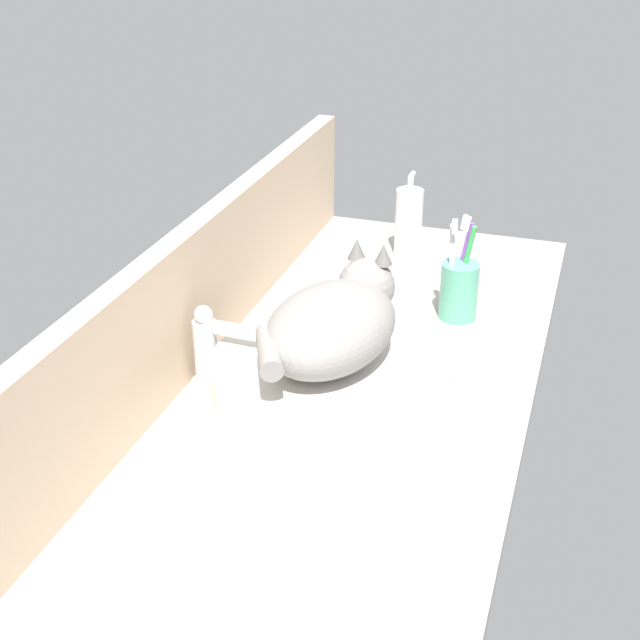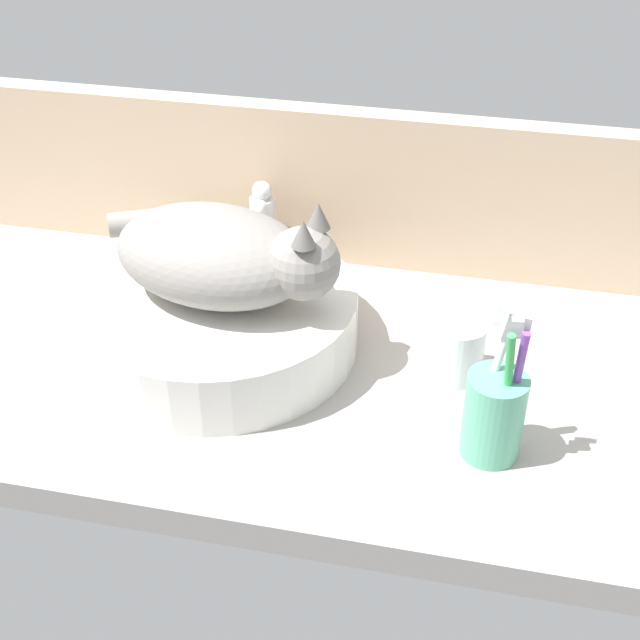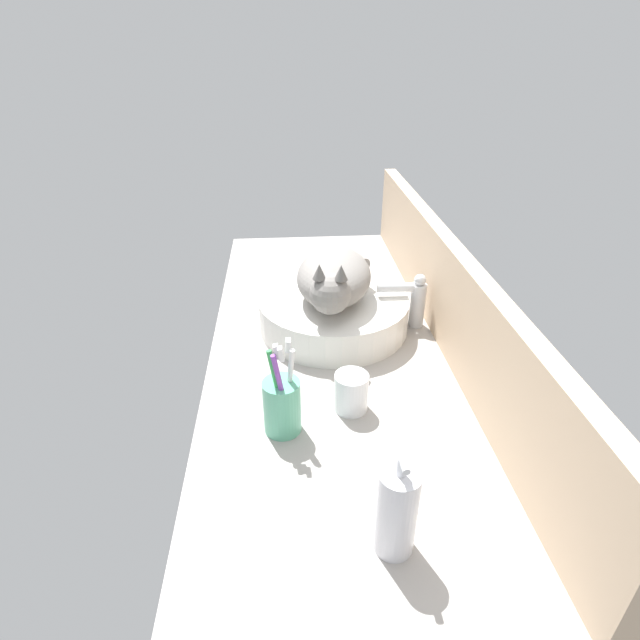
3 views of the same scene
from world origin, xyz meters
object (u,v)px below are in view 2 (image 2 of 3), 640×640
sink_basin (218,319)px  water_glass (458,353)px  cat (223,255)px  toothbrush_cup (495,412)px  faucet (261,225)px

sink_basin → water_glass: (30.45, 0.27, -0.69)cm
cat → toothbrush_cup: cat is taller
cat → faucet: (-0.84, 19.18, -6.52)cm
cat → water_glass: 30.92cm
cat → toothbrush_cup: size_ratio=1.69×
faucet → water_glass: (29.93, -18.76, -3.96)cm
sink_basin → faucet: size_ratio=2.61×
cat → faucet: 20.28cm
sink_basin → water_glass: sink_basin is taller
water_glass → sink_basin: bearing=-179.5°
cat → toothbrush_cup: bearing=-20.1°
sink_basin → faucet: bearing=88.4°
faucet → toothbrush_cup: (34.78, -31.63, -1.67)cm
cat → water_glass: (29.09, 0.42, -10.48)cm
sink_basin → cat: cat is taller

